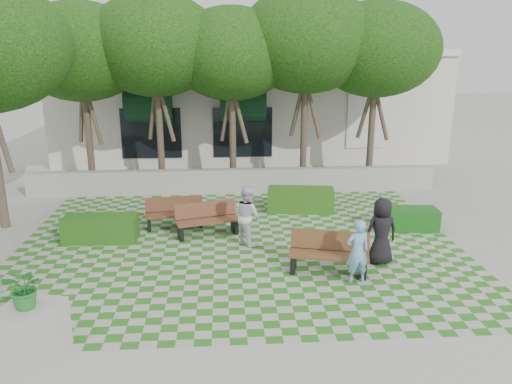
{
  "coord_description": "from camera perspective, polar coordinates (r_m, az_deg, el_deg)",
  "views": [
    {
      "loc": [
        -0.39,
        -11.67,
        5.29
      ],
      "look_at": [
        0.5,
        1.5,
        1.4
      ],
      "focal_mm": 35.0,
      "sensor_mm": 36.0,
      "label": 1
    }
  ],
  "objects": [
    {
      "name": "person_dark",
      "position": [
        12.82,
        14.13,
        -4.36
      ],
      "size": [
        0.9,
        0.65,
        1.7
      ],
      "primitive_type": "imported",
      "rotation": [
        0.0,
        0.0,
        3.28
      ],
      "color": "black",
      "rests_on": "ground"
    },
    {
      "name": "sidewalk_south",
      "position": [
        8.76,
        -0.55,
        -20.7
      ],
      "size": [
        16.0,
        2.0,
        0.01
      ],
      "primitive_type": "cube",
      "color": "#9E9B93",
      "rests_on": "ground"
    },
    {
      "name": "hedge_midright",
      "position": [
        16.58,
        5.11,
        -0.88
      ],
      "size": [
        2.26,
        1.15,
        0.76
      ],
      "primitive_type": "cube",
      "rotation": [
        0.0,
        0.0,
        -0.13
      ],
      "color": "#255216",
      "rests_on": "ground"
    },
    {
      "name": "bench_east",
      "position": [
        12.2,
        8.34,
        -6.99
      ],
      "size": [
        1.99,
        1.09,
        1.0
      ],
      "rotation": [
        0.0,
        0.0,
        -0.25
      ],
      "color": "#56361D",
      "rests_on": "ground"
    },
    {
      "name": "bench_mid",
      "position": [
        14.47,
        -5.61,
        -3.17
      ],
      "size": [
        1.9,
        1.06,
        0.95
      ],
      "rotation": [
        0.0,
        0.0,
        0.27
      ],
      "color": "brown",
      "rests_on": "ground"
    },
    {
      "name": "hedge_east",
      "position": [
        15.55,
        16.81,
        -2.96
      ],
      "size": [
        1.86,
        0.85,
        0.63
      ],
      "primitive_type": "cube",
      "rotation": [
        0.0,
        0.0,
        -0.07
      ],
      "color": "#144E15",
      "rests_on": "ground"
    },
    {
      "name": "person_blue",
      "position": [
        11.71,
        11.52,
        -6.67
      ],
      "size": [
        0.6,
        0.44,
        1.52
      ],
      "primitive_type": "imported",
      "rotation": [
        0.0,
        0.0,
        3.29
      ],
      "color": "#72A6D0",
      "rests_on": "ground"
    },
    {
      "name": "bench_west",
      "position": [
        15.21,
        -9.28,
        -2.42
      ],
      "size": [
        1.78,
        0.79,
        0.9
      ],
      "rotation": [
        0.0,
        0.0,
        0.13
      ],
      "color": "#542F1D",
      "rests_on": "ground"
    },
    {
      "name": "lawn",
      "position": [
        13.74,
        -1.95,
        -6.22
      ],
      "size": [
        12.0,
        12.0,
        0.0
      ],
      "primitive_type": "plane",
      "color": "#2B721E",
      "rests_on": "ground"
    },
    {
      "name": "tree_row",
      "position": [
        17.69,
        -8.99,
        15.87
      ],
      "size": [
        17.7,
        13.4,
        7.41
      ],
      "color": "#47382B",
      "rests_on": "ground"
    },
    {
      "name": "ground",
      "position": [
        12.82,
        -1.79,
        -7.96
      ],
      "size": [
        90.0,
        90.0,
        0.0
      ],
      "primitive_type": "plane",
      "color": "gray",
      "rests_on": "ground"
    },
    {
      "name": "hedge_west",
      "position": [
        14.69,
        -17.33,
        -4.0
      ],
      "size": [
        2.04,
        0.87,
        0.7
      ],
      "primitive_type": "cube",
      "rotation": [
        0.0,
        0.0,
        -0.03
      ],
      "color": "#1E4C14",
      "rests_on": "ground"
    },
    {
      "name": "person_white",
      "position": [
        13.64,
        -1.02,
        -2.71
      ],
      "size": [
        0.98,
        1.01,
        1.64
      ],
      "primitive_type": "imported",
      "rotation": [
        0.0,
        0.0,
        2.21
      ],
      "color": "silver",
      "rests_on": "ground"
    },
    {
      "name": "retaining_wall",
      "position": [
        18.52,
        -2.53,
        1.25
      ],
      "size": [
        15.0,
        0.36,
        0.9
      ],
      "primitive_type": "cube",
      "color": "#9E9B93",
      "rests_on": "ground"
    },
    {
      "name": "building",
      "position": [
        25.93,
        -0.94,
        10.27
      ],
      "size": [
        18.0,
        8.92,
        5.15
      ],
      "color": "beige",
      "rests_on": "ground"
    },
    {
      "name": "planter_front",
      "position": [
        9.78,
        -24.39,
        -13.26
      ],
      "size": [
        1.15,
        1.15,
        1.69
      ],
      "rotation": [
        0.0,
        0.0,
        -0.24
      ],
      "color": "#9E9B93",
      "rests_on": "ground"
    }
  ]
}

